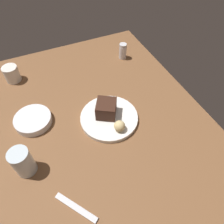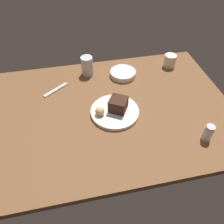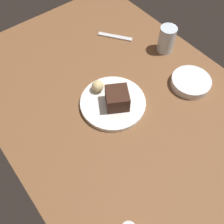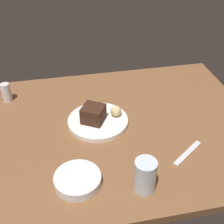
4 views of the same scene
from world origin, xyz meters
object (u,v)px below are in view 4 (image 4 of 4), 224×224
Objects in this scene: chocolate_cake_slice at (93,114)px; water_glass at (145,176)px; dessert_spoon at (188,153)px; bread_roll at (116,111)px; salt_shaker at (6,93)px; side_bowl at (78,180)px; dessert_plate at (98,121)px.

water_glass reaches higher than chocolate_cake_slice.
bread_roll is at bearing -86.08° from dessert_spoon.
bread_roll is 0.53× the size of salt_shaker.
bread_roll is 31.43cm from dessert_spoon.
water_glass reaches higher than dessert_spoon.
dessert_spoon is (-29.00, 22.50, -4.63)cm from chocolate_cake_slice.
chocolate_cake_slice is 40.98cm from salt_shaker.
side_bowl is (9.21, 27.84, -3.48)cm from chocolate_cake_slice.
dessert_plate is 8.00cm from bread_roll.
side_bowl is at bearing -16.89° from water_glass.
salt_shaker is at bearing -33.40° from dessert_plate.
side_bowl reaches higher than dessert_spoon.
dessert_spoon is (-18.79, -11.23, -5.12)cm from water_glass.
bread_roll is 0.39× the size of water_glass.
salt_shaker is at bearing -35.23° from chocolate_cake_slice.
bread_roll is 34.65cm from side_bowl.
side_bowl is at bearing -27.85° from dessert_spoon.
dessert_plate is at bearing -75.86° from dessert_spoon.
water_glass reaches higher than bread_roll.
bread_roll is 35.30cm from water_glass.
salt_shaker is at bearing -27.49° from bread_roll.
water_glass is at bearing -4.93° from dessert_spoon.
water_glass is (-10.21, 33.73, 0.48)cm from chocolate_cake_slice.
salt_shaker reaches higher than bread_roll.
bread_roll reaches higher than side_bowl.
water_glass is 0.73× the size of dessert_spoon.
water_glass is (-8.48, 34.16, 4.57)cm from dessert_plate.
salt_shaker is (42.50, -22.11, 0.06)cm from bread_roll.
dessert_spoon is at bearing 142.19° from chocolate_cake_slice.
bread_roll is at bearing 152.51° from salt_shaker.
chocolate_cake_slice is 29.53cm from side_bowl.
side_bowl is at bearing 71.69° from chocolate_cake_slice.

